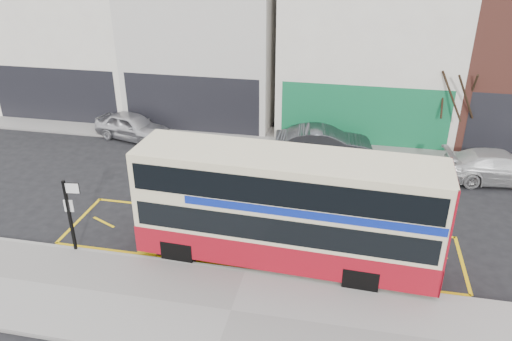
% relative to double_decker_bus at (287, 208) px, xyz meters
% --- Properties ---
extents(ground, '(120.00, 120.00, 0.00)m').
position_rel_double_decker_bus_xyz_m(ground, '(-1.16, -0.60, -2.04)').
color(ground, black).
rests_on(ground, ground).
extents(pavement, '(40.00, 4.00, 0.15)m').
position_rel_double_decker_bus_xyz_m(pavement, '(-1.16, -2.90, -1.97)').
color(pavement, gray).
rests_on(pavement, ground).
extents(kerb, '(40.00, 0.15, 0.15)m').
position_rel_double_decker_bus_xyz_m(kerb, '(-1.16, -0.97, -1.97)').
color(kerb, gray).
rests_on(kerb, ground).
extents(far_pavement, '(50.00, 3.00, 0.15)m').
position_rel_double_decker_bus_xyz_m(far_pavement, '(-1.16, 10.40, -1.97)').
color(far_pavement, gray).
rests_on(far_pavement, ground).
extents(road_markings, '(14.00, 3.40, 0.01)m').
position_rel_double_decker_bus_xyz_m(road_markings, '(-1.16, 1.00, -2.04)').
color(road_markings, yellow).
rests_on(road_markings, ground).
extents(terrace_far_left, '(8.00, 8.01, 10.80)m').
position_rel_double_decker_bus_xyz_m(terrace_far_left, '(-14.66, 14.39, 2.78)').
color(terrace_far_left, white).
rests_on(terrace_far_left, ground).
extents(terrace_left, '(8.00, 8.01, 11.80)m').
position_rel_double_decker_bus_xyz_m(terrace_left, '(-6.66, 14.39, 3.28)').
color(terrace_left, beige).
rests_on(terrace_left, ground).
extents(terrace_green_shop, '(9.00, 8.01, 11.30)m').
position_rel_double_decker_bus_xyz_m(terrace_green_shop, '(2.34, 14.39, 3.03)').
color(terrace_green_shop, white).
rests_on(terrace_green_shop, ground).
extents(double_decker_bus, '(9.82, 2.68, 3.88)m').
position_rel_double_decker_bus_xyz_m(double_decker_bus, '(0.00, 0.00, 0.00)').
color(double_decker_bus, beige).
rests_on(double_decker_bus, ground).
extents(bus_stop_post, '(0.66, 0.14, 2.64)m').
position_rel_double_decker_bus_xyz_m(bus_stop_post, '(-7.10, -0.98, -0.28)').
color(bus_stop_post, black).
rests_on(bus_stop_post, pavement).
extents(car_silver, '(4.43, 2.67, 1.41)m').
position_rel_double_decker_bus_xyz_m(car_silver, '(-9.53, 9.07, -1.34)').
color(car_silver, silver).
rests_on(car_silver, ground).
extents(car_grey, '(4.85, 2.24, 1.54)m').
position_rel_double_decker_bus_xyz_m(car_grey, '(0.54, 8.61, -1.27)').
color(car_grey, '#3D4044').
rests_on(car_grey, ground).
extents(car_white, '(4.98, 2.45, 1.39)m').
position_rel_double_decker_bus_xyz_m(car_white, '(8.30, 7.67, -1.34)').
color(car_white, '#BCBCBC').
rests_on(car_white, ground).
extents(street_tree_right, '(2.46, 2.46, 5.31)m').
position_rel_double_decker_bus_xyz_m(street_tree_right, '(6.55, 10.56, 1.58)').
color(street_tree_right, black).
rests_on(street_tree_right, ground).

